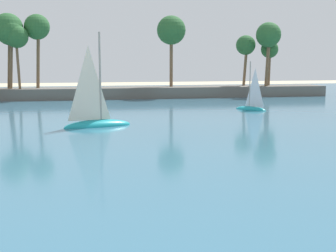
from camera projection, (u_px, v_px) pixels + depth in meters
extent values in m
cube|color=#386B84|center=(83.00, 105.00, 61.31)|extent=(220.00, 101.12, 0.06)
cube|color=#605B54|center=(81.00, 93.00, 71.42)|extent=(82.30, 6.00, 1.80)
cylinder|color=brown|center=(38.00, 58.00, 69.80)|extent=(0.94, 0.88, 9.44)
sphere|color=#285B2D|center=(37.00, 27.00, 69.14)|extent=(3.91, 3.91, 3.91)
cylinder|color=brown|center=(9.00, 59.00, 68.54)|extent=(0.97, 0.65, 9.15)
sphere|color=#285B2D|center=(8.00, 28.00, 67.90)|extent=(4.52, 4.52, 4.52)
cylinder|color=brown|center=(171.00, 59.00, 74.16)|extent=(0.62, 0.84, 9.25)
sphere|color=#285B2D|center=(171.00, 30.00, 73.51)|extent=(4.73, 4.73, 4.73)
cylinder|color=brown|center=(269.00, 67.00, 78.01)|extent=(0.57, 0.82, 6.25)
sphere|color=#285B2D|center=(270.00, 49.00, 77.57)|extent=(2.99, 2.99, 2.99)
cylinder|color=brown|center=(11.00, 61.00, 68.13)|extent=(0.95, 0.66, 8.57)
sphere|color=#285B2D|center=(10.00, 32.00, 67.53)|extent=(3.99, 3.99, 3.99)
cylinder|color=brown|center=(268.00, 61.00, 75.80)|extent=(1.02, 0.83, 8.61)
sphere|color=#285B2D|center=(268.00, 35.00, 75.19)|extent=(4.19, 4.19, 4.19)
cylinder|color=brown|center=(245.00, 65.00, 77.72)|extent=(0.85, 0.58, 6.97)
sphere|color=#285B2D|center=(246.00, 45.00, 77.23)|extent=(3.36, 3.36, 3.36)
cylinder|color=brown|center=(18.00, 63.00, 67.89)|extent=(0.70, 0.85, 7.85)
sphere|color=#285B2D|center=(17.00, 37.00, 67.34)|extent=(3.42, 3.42, 3.42)
ellipsoid|color=teal|center=(98.00, 126.00, 40.63)|extent=(6.51, 3.43, 1.25)
cylinder|color=gray|center=(100.00, 76.00, 40.13)|extent=(0.19, 0.19, 7.79)
pyramid|color=silver|center=(89.00, 83.00, 39.74)|extent=(2.76, 0.91, 6.62)
ellipsoid|color=teal|center=(251.00, 110.00, 54.74)|extent=(3.40, 4.38, 0.87)
cylinder|color=gray|center=(250.00, 84.00, 54.45)|extent=(0.13, 0.13, 5.43)
pyramid|color=silver|center=(255.00, 87.00, 53.98)|extent=(1.14, 1.73, 4.62)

